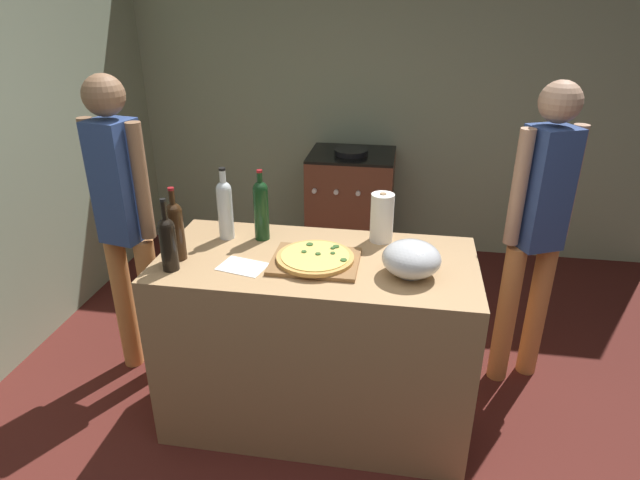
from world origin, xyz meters
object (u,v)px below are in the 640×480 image
at_px(wine_bottle_amber, 261,208).
at_px(person_in_stripes, 123,215).
at_px(wine_bottle_dark, 168,241).
at_px(person_in_red, 538,221).
at_px(wine_bottle_clear, 225,207).
at_px(paper_towel_roll, 382,218).
at_px(wine_bottle_green, 176,228).
at_px(pizza, 315,257).
at_px(mixing_bowl, 411,259).
at_px(stove, 351,209).

relative_size(wine_bottle_amber, person_in_stripes, 0.21).
xyz_separation_m(wine_bottle_dark, person_in_stripes, (-0.45, 0.43, -0.07)).
bearing_deg(person_in_red, wine_bottle_dark, -157.29).
bearing_deg(wine_bottle_clear, wine_bottle_amber, 5.83).
relative_size(paper_towel_roll, wine_bottle_green, 0.71).
xyz_separation_m(paper_towel_roll, wine_bottle_clear, (-0.77, -0.09, 0.04)).
distance_m(wine_bottle_green, person_in_red, 1.83).
height_order(wine_bottle_green, wine_bottle_clear, wine_bottle_clear).
xyz_separation_m(pizza, mixing_bowl, (0.43, -0.04, 0.05)).
bearing_deg(wine_bottle_green, wine_bottle_amber, 40.64).
relative_size(wine_bottle_dark, wine_bottle_amber, 0.93).
height_order(paper_towel_roll, wine_bottle_amber, wine_bottle_amber).
bearing_deg(person_in_stripes, wine_bottle_clear, -5.32).
bearing_deg(pizza, wine_bottle_green, -175.09).
relative_size(pizza, stove, 0.37).
distance_m(mixing_bowl, person_in_stripes, 1.54).
height_order(paper_towel_roll, stove, paper_towel_roll).
bearing_deg(wine_bottle_dark, paper_towel_roll, 26.92).
bearing_deg(wine_bottle_amber, paper_towel_roll, 7.16).
distance_m(pizza, paper_towel_roll, 0.42).
height_order(wine_bottle_green, stove, wine_bottle_green).
bearing_deg(wine_bottle_clear, person_in_stripes, 174.68).
bearing_deg(person_in_red, wine_bottle_green, -160.50).
bearing_deg(person_in_stripes, paper_towel_roll, 1.61).
bearing_deg(mixing_bowl, stove, 103.75).
bearing_deg(wine_bottle_clear, paper_towel_roll, 6.85).
relative_size(wine_bottle_clear, person_in_stripes, 0.22).
bearing_deg(wine_bottle_clear, mixing_bowl, -15.30).
bearing_deg(wine_bottle_dark, person_in_red, 22.71).
bearing_deg(wine_bottle_dark, wine_bottle_amber, 50.56).
bearing_deg(pizza, person_in_red, 27.14).
bearing_deg(wine_bottle_dark, mixing_bowl, 6.32).
bearing_deg(mixing_bowl, person_in_red, 42.73).
xyz_separation_m(stove, person_in_red, (1.12, -1.31, 0.51)).
xyz_separation_m(pizza, wine_bottle_amber, (-0.31, 0.23, 0.14)).
xyz_separation_m(wine_bottle_dark, wine_bottle_green, (-0.01, 0.11, 0.02)).
relative_size(mixing_bowl, person_in_stripes, 0.15).
bearing_deg(stove, wine_bottle_amber, -99.54).
xyz_separation_m(paper_towel_roll, wine_bottle_amber, (-0.59, -0.07, 0.04)).
height_order(mixing_bowl, wine_bottle_green, wine_bottle_green).
bearing_deg(wine_bottle_green, pizza, 4.91).
distance_m(wine_bottle_dark, stove, 2.20).
xyz_separation_m(wine_bottle_dark, wine_bottle_clear, (0.14, 0.37, 0.03)).
height_order(mixing_bowl, wine_bottle_dark, wine_bottle_dark).
relative_size(paper_towel_roll, wine_bottle_clear, 0.68).
height_order(wine_bottle_dark, wine_bottle_green, wine_bottle_green).
distance_m(wine_bottle_clear, person_in_red, 1.61).
bearing_deg(wine_bottle_amber, wine_bottle_dark, -129.44).
bearing_deg(person_in_red, wine_bottle_amber, -166.77).
xyz_separation_m(mixing_bowl, wine_bottle_green, (-1.07, -0.01, 0.07)).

